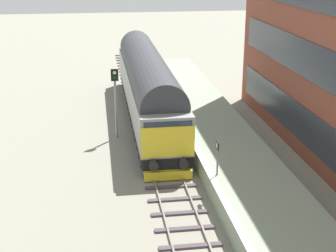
% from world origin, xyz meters
% --- Properties ---
extents(ground_plane, '(140.00, 140.00, 0.00)m').
position_xyz_m(ground_plane, '(0.00, 0.00, 0.00)').
color(ground_plane, gray).
rests_on(ground_plane, ground).
extents(track_main, '(2.50, 60.00, 0.15)m').
position_xyz_m(track_main, '(0.00, -0.00, 0.05)').
color(track_main, gray).
rests_on(track_main, ground).
extents(station_platform, '(4.00, 44.00, 1.01)m').
position_xyz_m(station_platform, '(3.60, 0.00, 0.50)').
color(station_platform, gray).
rests_on(station_platform, ground).
extents(diesel_locomotive, '(2.74, 19.86, 4.68)m').
position_xyz_m(diesel_locomotive, '(0.00, 7.38, 2.49)').
color(diesel_locomotive, black).
rests_on(diesel_locomotive, ground).
extents(signal_post_near, '(0.44, 0.22, 4.32)m').
position_xyz_m(signal_post_near, '(-2.27, 3.97, 2.70)').
color(signal_post_near, gray).
rests_on(signal_post_near, ground).
extents(platform_number_sign, '(0.10, 0.44, 1.64)m').
position_xyz_m(platform_number_sign, '(2.02, -4.25, 2.11)').
color(platform_number_sign, slate).
rests_on(platform_number_sign, station_platform).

